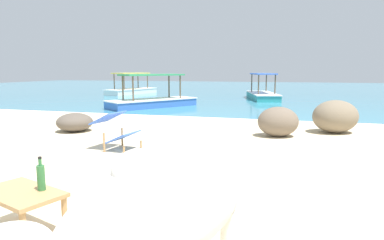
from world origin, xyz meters
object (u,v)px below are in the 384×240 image
cow (165,208)px  boat_teal (262,94)px  bottle (41,177)px  boat_white (132,89)px  low_bench_table (21,198)px  boat_blue (153,100)px  deck_chair_far (115,128)px

cow → boat_teal: size_ratio=0.49×
bottle → boat_white: (-7.22, 16.53, -0.25)m
low_bench_table → boat_teal: 14.95m
low_bench_table → bottle: size_ratio=2.91×
boat_white → boat_blue: bearing=47.0°
deck_chair_far → boat_blue: size_ratio=0.23×
boat_teal → deck_chair_far: bearing=157.5°
low_bench_table → deck_chair_far: deck_chair_far is taller
deck_chair_far → boat_white: 14.92m
cow → deck_chair_far: 4.42m
bottle → boat_blue: bearing=107.3°
low_bench_table → boat_teal: boat_teal is taller
low_bench_table → boat_teal: (0.94, 14.93, -0.07)m
cow → boat_teal: (-0.63, 15.58, -0.44)m
cow → bottle: bearing=-100.8°
deck_chair_far → boat_teal: (1.71, 11.85, -0.13)m
low_bench_table → boat_teal: bearing=105.0°
cow → low_bench_table: cow is taller
bottle → boat_teal: boat_teal is taller
boat_teal → boat_white: (-8.00, 1.67, 0.00)m
bottle → boat_teal: 14.88m
boat_teal → boat_blue: (-3.88, -4.91, 0.00)m
deck_chair_far → bottle: bearing=-64.0°
boat_teal → cow: bearing=168.0°
cow → boat_teal: boat_teal is taller
boat_teal → low_bench_table: bearing=162.1°
low_bench_table → deck_chair_far: (-0.78, 3.07, 0.06)m
low_bench_table → boat_white: bearing=131.6°
deck_chair_far → boat_white: bearing=123.6°
low_bench_table → boat_white: size_ratio=0.22×
bottle → boat_teal: size_ratio=0.08×
boat_teal → boat_white: same height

